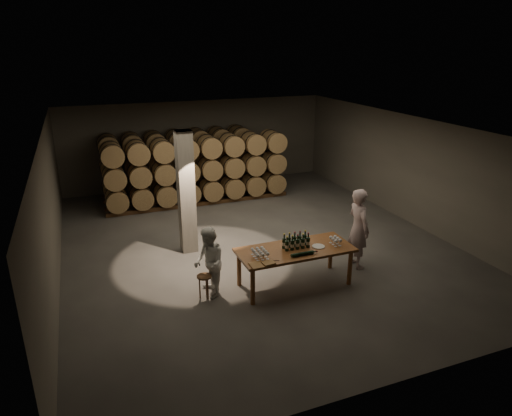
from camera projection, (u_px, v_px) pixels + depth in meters
name	position (u px, v px, depth m)	size (l,w,h in m)	color
room	(186.00, 193.00, 11.64)	(12.00, 12.00, 12.00)	#4A4845
tasting_table	(295.00, 253.00, 10.17)	(2.60, 1.10, 0.90)	brown
barrel_stack_back	(178.00, 161.00, 16.44)	(5.48, 0.95, 2.31)	#502E1B
barrel_stack_front	(198.00, 169.00, 15.35)	(6.26, 0.95, 2.31)	#502E1B
bottle_cluster	(296.00, 243.00, 10.14)	(0.61, 0.24, 0.35)	black
lying_bottles	(303.00, 254.00, 9.79)	(0.62, 0.08, 0.08)	black
glass_cluster_left	(260.00, 252.00, 9.71)	(0.30, 0.41, 0.16)	silver
glass_cluster_right	(336.00, 239.00, 10.31)	(0.19, 0.30, 0.17)	silver
plate	(318.00, 246.00, 10.23)	(0.29, 0.29, 0.02)	silver
notebook_near	(269.00, 263.00, 9.45)	(0.25, 0.20, 0.03)	olive
notebook_corner	(256.00, 265.00, 9.36)	(0.25, 0.31, 0.03)	olive
pen	(276.00, 261.00, 9.57)	(0.01, 0.01, 0.13)	black
stool	(204.00, 280.00, 9.76)	(0.32, 0.32, 0.53)	#502E1B
person_man	(358.00, 228.00, 10.99)	(0.73, 0.48, 1.99)	beige
person_woman	(209.00, 263.00, 9.74)	(0.76, 0.60, 1.57)	white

